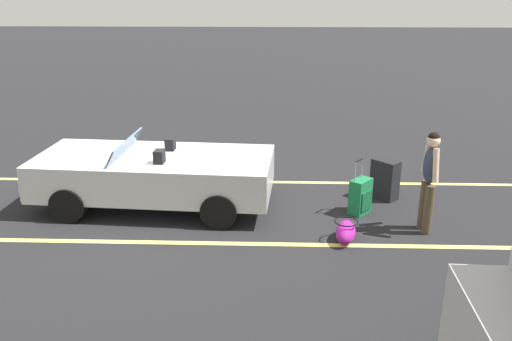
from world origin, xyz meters
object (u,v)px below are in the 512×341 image
(suitcase_large_black, at_px, (385,179))
(duffel_bag, at_px, (346,232))
(suitcase_medium_bright, at_px, (360,196))
(traveler_person, at_px, (429,177))
(convertible_car, at_px, (144,174))

(suitcase_large_black, xyz_separation_m, duffel_bag, (0.93, 1.79, -0.21))
(suitcase_large_black, height_order, suitcase_medium_bright, suitcase_medium_bright)
(suitcase_large_black, distance_m, duffel_bag, 2.03)
(duffel_bag, relative_size, traveler_person, 0.42)
(convertible_car, height_order, duffel_bag, convertible_car)
(convertible_car, relative_size, duffel_bag, 6.17)
(duffel_bag, bearing_deg, convertible_car, -20.91)
(traveler_person, bearing_deg, duffel_bag, 12.80)
(suitcase_large_black, height_order, duffel_bag, suitcase_large_black)
(traveler_person, bearing_deg, convertible_car, -15.19)
(convertible_car, distance_m, suitcase_medium_bright, 3.83)
(suitcase_medium_bright, relative_size, traveler_person, 0.59)
(suitcase_large_black, bearing_deg, suitcase_medium_bright, -172.00)
(convertible_car, height_order, suitcase_medium_bright, convertible_car)
(suitcase_large_black, bearing_deg, convertible_car, 142.22)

